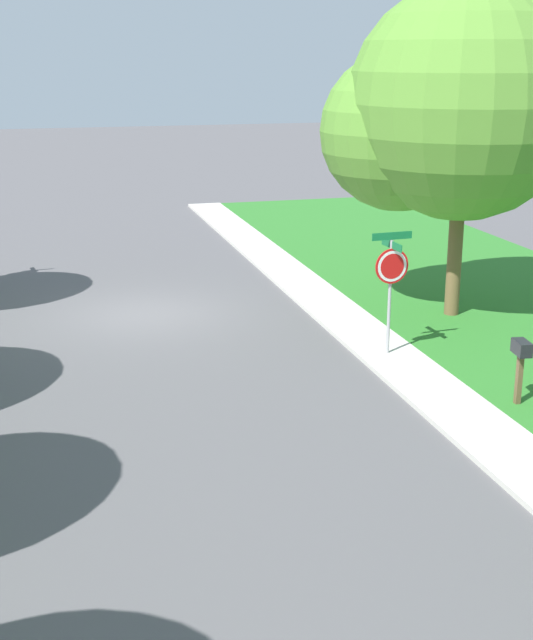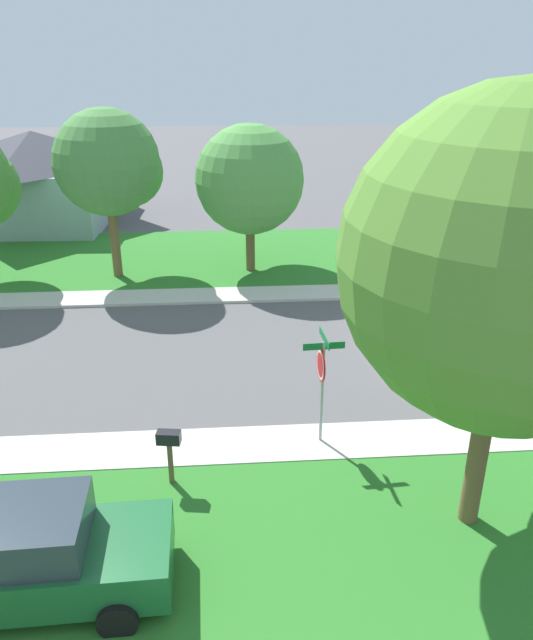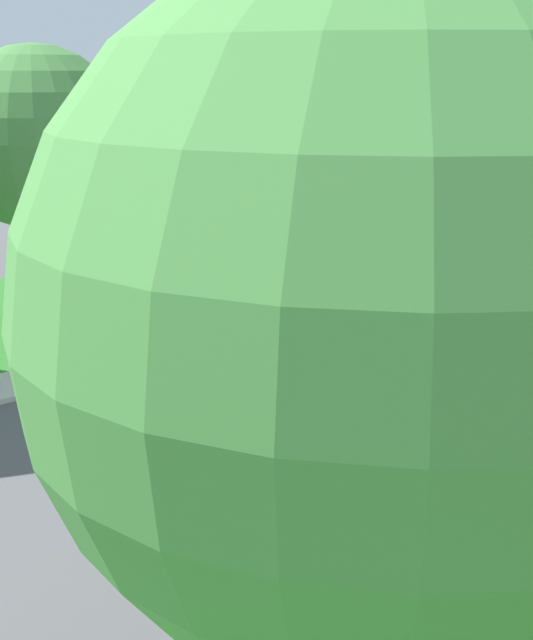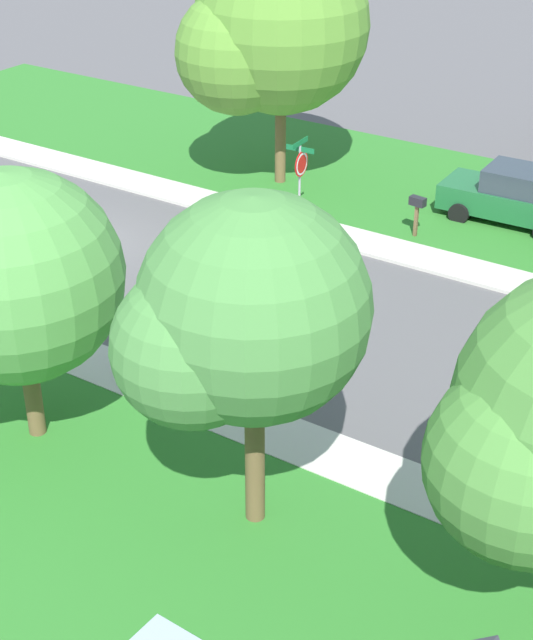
# 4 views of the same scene
# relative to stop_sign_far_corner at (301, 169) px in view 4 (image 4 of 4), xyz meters

# --- Properties ---
(ground_plane) EXTENTS (120.00, 120.00, 0.00)m
(ground_plane) POSITION_rel_stop_sign_far_corner_xyz_m (4.66, -4.69, -1.89)
(ground_plane) COLOR #565456
(sidewalk_east) EXTENTS (1.40, 56.00, 0.10)m
(sidewalk_east) POSITION_rel_stop_sign_far_corner_xyz_m (9.36, 7.31, -1.84)
(sidewalk_east) COLOR beige
(sidewalk_east) RESTS_ON ground
(lawn_east) EXTENTS (8.00, 56.00, 0.08)m
(lawn_east) POSITION_rel_stop_sign_far_corner_xyz_m (14.06, 7.31, -1.85)
(lawn_east) COLOR #2D7528
(lawn_east) RESTS_ON ground
(sidewalk_west) EXTENTS (1.40, 56.00, 0.10)m
(sidewalk_west) POSITION_rel_stop_sign_far_corner_xyz_m (-0.04, 7.31, -1.84)
(sidewalk_west) COLOR beige
(sidewalk_west) RESTS_ON ground
(stop_sign_far_corner) EXTENTS (0.92, 0.92, 2.77)m
(stop_sign_far_corner) POSITION_rel_stop_sign_far_corner_xyz_m (0.00, 0.00, 0.00)
(stop_sign_far_corner) COLOR #9E9EA3
(stop_sign_far_corner) RESTS_ON ground
(car_green_behind_trees) EXTENTS (2.15, 4.36, 1.76)m
(car_green_behind_trees) POSITION_rel_stop_sign_far_corner_xyz_m (-3.92, 5.26, -1.01)
(car_green_behind_trees) COLOR #1E6033
(car_green_behind_trees) RESTS_ON ground
(tree_sidewalk_far) EXTENTS (4.23, 3.93, 6.47)m
(tree_sidewalk_far) POSITION_rel_stop_sign_far_corner_xyz_m (11.96, 6.12, 2.48)
(tree_sidewalk_far) COLOR brown
(tree_sidewalk_far) RESTS_ON ground
(tree_sidewalk_mid) EXTENTS (4.52, 4.21, 5.84)m
(tree_sidewalk_mid) POSITION_rel_stop_sign_far_corner_xyz_m (12.29, 0.82, 1.71)
(tree_sidewalk_mid) COLOR brown
(tree_sidewalk_mid) RESTS_ON ground
(tree_corner_large) EXTENTS (5.96, 5.54, 8.03)m
(tree_corner_large) POSITION_rel_stop_sign_far_corner_xyz_m (-2.42, -2.67, 3.18)
(tree_corner_large) COLOR brown
(tree_corner_large) RESTS_ON ground
(mailbox) EXTENTS (0.30, 0.51, 1.31)m
(mailbox) POSITION_rel_stop_sign_far_corner_xyz_m (-1.24, 3.28, -0.88)
(mailbox) COLOR brown
(mailbox) RESTS_ON ground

